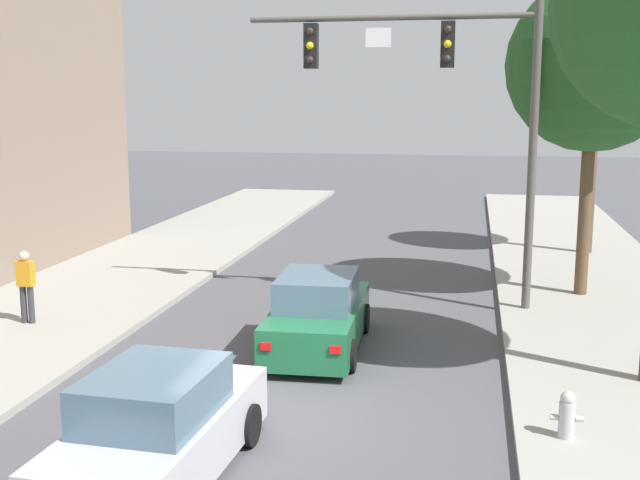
% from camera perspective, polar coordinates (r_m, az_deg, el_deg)
% --- Properties ---
extents(ground_plane, '(120.00, 120.00, 0.00)m').
position_cam_1_polar(ground_plane, '(13.52, -3.97, -12.18)').
color(ground_plane, '#4C4C51').
extents(traffic_signal_mast, '(6.81, 0.38, 7.50)m').
position_cam_1_polar(traffic_signal_mast, '(19.16, 9.27, 10.70)').
color(traffic_signal_mast, '#514C47').
rests_on(traffic_signal_mast, sidewalk_right).
extents(car_lead_green, '(1.94, 4.29, 1.60)m').
position_cam_1_polar(car_lead_green, '(16.47, -0.13, -5.38)').
color(car_lead_green, '#1E663D').
rests_on(car_lead_green, ground).
extents(car_following_silver, '(2.00, 4.32, 1.60)m').
position_cam_1_polar(car_following_silver, '(11.25, -11.43, -13.15)').
color(car_following_silver, '#B7B7BC').
rests_on(car_following_silver, ground).
extents(pedestrian_sidewalk_left_walker, '(0.36, 0.22, 1.64)m').
position_cam_1_polar(pedestrian_sidewalk_left_walker, '(18.93, -20.23, -2.89)').
color(pedestrian_sidewalk_left_walker, '#333338').
rests_on(pedestrian_sidewalk_left_walker, sidewalk_left).
extents(fire_hydrant, '(0.48, 0.24, 0.72)m').
position_cam_1_polar(fire_hydrant, '(12.64, 17.20, -11.81)').
color(fire_hydrant, '#B2B2B7').
rests_on(fire_hydrant, sidewalk_right).
extents(street_tree_second, '(4.25, 4.25, 7.88)m').
position_cam_1_polar(street_tree_second, '(21.07, 18.92, 11.68)').
color(street_tree_second, brown).
rests_on(street_tree_second, sidewalk_right).
extents(street_tree_third, '(3.42, 3.42, 7.75)m').
position_cam_1_polar(street_tree_third, '(26.96, 19.20, 11.79)').
color(street_tree_third, brown).
rests_on(street_tree_third, sidewalk_right).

